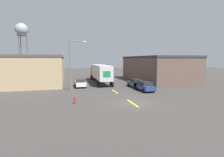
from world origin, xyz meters
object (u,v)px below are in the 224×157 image
Objects in this scene: parked_car_right_mid at (136,83)px; fire_hydrant at (75,100)px; parked_car_left_far at (80,83)px; water_tower at (22,30)px; street_lamp at (72,61)px; semi_truck at (100,72)px; parked_car_right_near at (145,86)px.

parked_car_right_mid is 5.37× the size of fire_hydrant.
parked_car_left_far reaches higher than fire_hydrant.
water_tower is 21.70× the size of fire_hydrant.
parked_car_left_far is 0.25× the size of water_tower.
street_lamp reaches higher than fire_hydrant.
street_lamp is 10.08m from fire_hydrant.
street_lamp reaches higher than parked_car_left_far.
fire_hydrant is (-6.15, -17.15, -1.85)m from semi_truck.
fire_hydrant is at bearing -107.93° from semi_truck.
fire_hydrant is at bearing -97.41° from parked_car_left_far.
parked_car_left_far is 11.63m from parked_car_right_near.
fire_hydrant is (-11.11, -5.46, -0.34)m from parked_car_right_near.
semi_truck is 3.35× the size of parked_car_right_near.
parked_car_right_near is at bearing -90.00° from parked_car_right_mid.
water_tower reaches higher than semi_truck.
water_tower is (-27.88, 49.03, 15.09)m from parked_car_right_near.
fire_hydrant is (-1.58, -12.13, -0.34)m from parked_car_left_far.
water_tower is at bearing 107.11° from fire_hydrant.
parked_car_right_near is 58.38m from water_tower.
parked_car_left_far is at bearing -66.58° from water_tower.
parked_car_right_near is (4.95, -11.69, -1.51)m from semi_truck.
street_lamp is at bearing -115.79° from parked_car_left_far.
fire_hydrant is (16.77, -54.49, -15.43)m from water_tower.
parked_car_right_mid and parked_car_left_far have the same top height.
parked_car_right_mid is at bearing 90.00° from parked_car_right_near.
parked_car_right_near is at bearing -65.24° from semi_truck.
semi_truck reaches higher than parked_car_right_mid.
parked_car_left_far is at bearing -130.52° from semi_truck.
water_tower reaches higher than fire_hydrant.
street_lamp reaches higher than parked_car_right_mid.
parked_car_left_far is 5.14m from street_lamp.
parked_car_right_near is at bearing -60.38° from water_tower.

